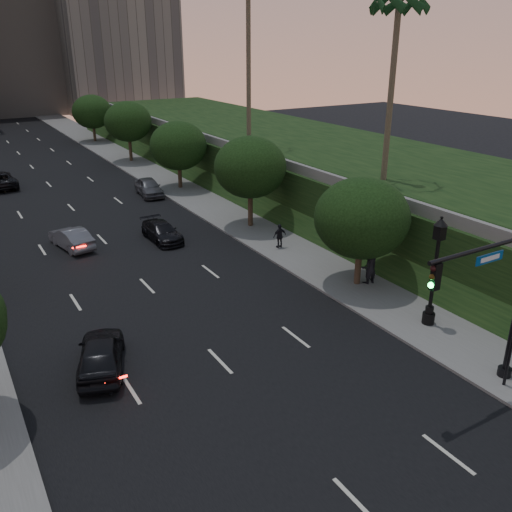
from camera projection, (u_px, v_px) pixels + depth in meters
ground at (284, 427)px, 19.54m from camera, size 160.00×160.00×0.00m
road_surface at (77, 214)px, 43.45m from camera, size 16.00×140.00×0.02m
sidewalk_right at (193, 195)px, 48.30m from camera, size 4.50×140.00×0.15m
embankment at (314, 164)px, 51.58m from camera, size 18.00×90.00×4.00m
parapet_wall at (235, 148)px, 46.66m from camera, size 0.35×90.00×0.70m
office_block_mid at (4, 39)px, 98.84m from camera, size 22.00×18.00×26.00m
office_block_right at (108, 11)px, 100.77m from camera, size 20.00×22.00×36.00m
tree_right_a at (362, 218)px, 29.32m from camera, size 5.20×5.20×6.24m
tree_right_b at (250, 167)px, 38.70m from camera, size 5.20×5.20×6.74m
tree_right_c at (178, 146)px, 49.25m from camera, size 5.20×5.20×6.24m
tree_right_d at (128, 122)px, 60.22m from camera, size 5.20×5.20×6.74m
tree_right_e at (92, 112)px, 72.36m from camera, size 5.20×5.20×6.24m
traffic_signal_mast at (501, 305)px, 20.48m from camera, size 5.68×0.56×7.00m
street_lamp at (434, 277)px, 25.50m from camera, size 0.64×0.64×5.62m
pedestrian_signal at (511, 355)px, 21.14m from camera, size 0.30×0.33×2.50m
sedan_near_left at (101, 354)px, 22.69m from camera, size 3.21×4.88×1.54m
sedan_mid_left at (71, 238)px, 36.10m from camera, size 2.27×4.48×1.41m
sedan_near_right at (162, 232)px, 37.48m from camera, size 1.87×4.43×1.28m
sedan_far_right at (149, 187)px, 48.26m from camera, size 2.27×4.71×1.55m
pedestrian_a at (371, 268)px, 30.37m from camera, size 0.71×0.48×1.90m
pedestrian_b at (367, 267)px, 30.53m from camera, size 0.93×0.74×1.85m
pedestrian_c at (280, 236)px, 35.72m from camera, size 0.97×0.43×1.62m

